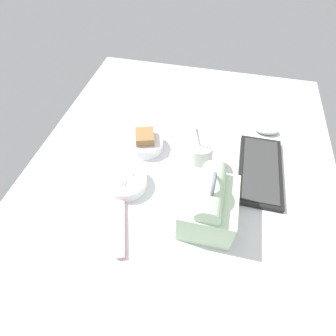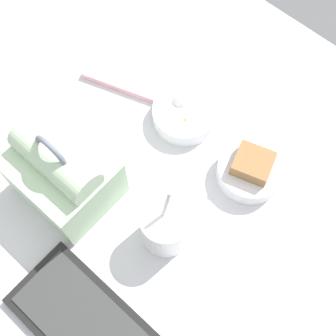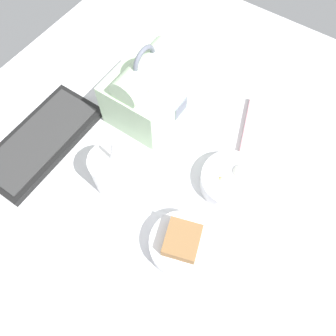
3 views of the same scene
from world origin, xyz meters
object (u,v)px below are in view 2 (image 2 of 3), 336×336
soup_cup (165,227)px  bento_bowl_sandwich (250,170)px  keyboard (92,329)px  chopstick_case (122,86)px  lunch_bag (63,174)px  bento_bowl_snacks (185,113)px

soup_cup → bento_bowl_sandwich: size_ratio=1.37×
keyboard → chopstick_case: 51.97cm
lunch_bag → bento_bowl_snacks: size_ratio=1.53×
lunch_bag → chopstick_case: size_ratio=1.12×
soup_cup → bento_bowl_sandwich: 21.64cm
lunch_bag → chopstick_case: bearing=-69.5°
keyboard → bento_bowl_snacks: (16.22, -44.35, 1.18)cm
lunch_bag → bento_bowl_snacks: lunch_bag is taller
keyboard → bento_bowl_snacks: size_ratio=2.25×
soup_cup → bento_bowl_snacks: soup_cup is taller
chopstick_case → keyboard: bearing=127.9°
keyboard → chopstick_case: (31.93, -41.00, -0.22)cm
lunch_bag → keyboard: bearing=144.2°
bento_bowl_sandwich → chopstick_case: size_ratio=0.71×
bento_bowl_snacks → keyboard: bearing=110.1°
bento_bowl_sandwich → soup_cup: bearing=78.4°
bento_bowl_snacks → chopstick_case: 16.12cm
lunch_bag → chopstick_case: (9.19, -24.60, -7.16)cm
keyboard → bento_bowl_snacks: bento_bowl_snacks is taller
chopstick_case → soup_cup: bearing=147.8°
soup_cup → chopstick_case: (30.07, -18.97, -4.96)cm
bento_bowl_snacks → chopstick_case: (15.70, 3.34, -1.40)cm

